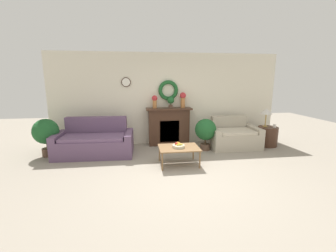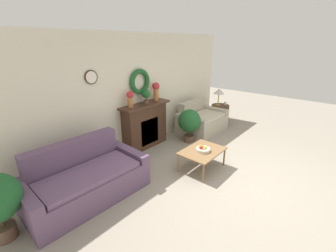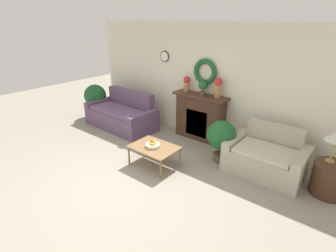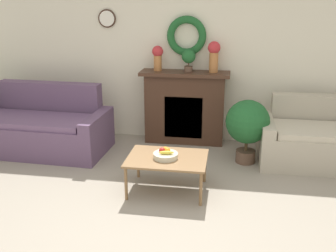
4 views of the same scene
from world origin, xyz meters
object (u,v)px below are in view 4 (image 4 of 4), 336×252
couch_left (42,128)px  potted_plant_on_mantel (189,58)px  coffee_table (167,160)px  fireplace (185,107)px  loveseat_right (311,140)px  fruit_bowl (165,154)px  vase_on_mantel_left (158,56)px  potted_plant_floor_by_loveseat (248,124)px  vase_on_mantel_right (214,54)px

couch_left → potted_plant_on_mantel: potted_plant_on_mantel is taller
couch_left → coffee_table: couch_left is taller
fireplace → loveseat_right: size_ratio=0.95×
couch_left → fruit_bowl: bearing=-24.6°
couch_left → loveseat_right: 3.85m
vase_on_mantel_left → potted_plant_on_mantel: (0.47, -0.02, -0.01)m
fireplace → potted_plant_floor_by_loveseat: 1.15m
loveseat_right → vase_on_mantel_left: 2.50m
loveseat_right → fruit_bowl: (-1.83, -1.19, 0.15)m
fireplace → potted_plant_floor_by_loveseat: (0.93, -0.67, -0.01)m
coffee_table → potted_plant_on_mantel: (0.05, 1.65, 0.94)m
potted_plant_on_mantel → fruit_bowl: bearing=-92.4°
potted_plant_floor_by_loveseat → potted_plant_on_mantel: bearing=143.2°
coffee_table → potted_plant_floor_by_loveseat: potted_plant_floor_by_loveseat is taller
fireplace → potted_plant_floor_by_loveseat: size_ratio=1.52×
fruit_bowl → coffee_table: bearing=44.1°
vase_on_mantel_right → potted_plant_floor_by_loveseat: (0.51, -0.68, -0.82)m
loveseat_right → potted_plant_on_mantel: potted_plant_on_mantel is taller
potted_plant_floor_by_loveseat → vase_on_mantel_left: bearing=153.3°
couch_left → coffee_table: (2.04, -1.00, 0.05)m
fruit_bowl → vase_on_mantel_left: bearing=103.3°
vase_on_mantel_left → potted_plant_on_mantel: bearing=-2.5°
vase_on_mantel_left → potted_plant_floor_by_loveseat: size_ratio=0.42×
potted_plant_floor_by_loveseat → coffee_table: bearing=-133.3°
fireplace → potted_plant_on_mantel: 0.76m
fruit_bowl → fireplace: bearing=89.4°
loveseat_right → fireplace: bearing=164.8°
vase_on_mantel_right → potted_plant_floor_by_loveseat: bearing=-52.9°
coffee_table → vase_on_mantel_right: size_ratio=2.03×
coffee_table → potted_plant_on_mantel: 1.90m
couch_left → vase_on_mantel_right: 2.75m
coffee_table → fruit_bowl: 0.08m
vase_on_mantel_right → potted_plant_on_mantel: size_ratio=1.35×
couch_left → loveseat_right: bearing=4.7°
fireplace → fruit_bowl: size_ratio=4.67×
loveseat_right → coffee_table: bearing=-147.1°
potted_plant_on_mantel → potted_plant_floor_by_loveseat: (0.88, -0.66, -0.76)m
fruit_bowl → potted_plant_on_mantel: bearing=87.6°
potted_plant_on_mantel → potted_plant_floor_by_loveseat: potted_plant_on_mantel is taller
coffee_table → vase_on_mantel_left: vase_on_mantel_left is taller
loveseat_right → fruit_bowl: loveseat_right is taller
fireplace → fruit_bowl: 1.68m
potted_plant_floor_by_loveseat → fruit_bowl: bearing=-133.3°
vase_on_mantel_left → potted_plant_on_mantel: 0.47m
vase_on_mantel_left → coffee_table: bearing=-76.1°
loveseat_right → potted_plant_floor_by_loveseat: bearing=-168.3°
vase_on_mantel_left → potted_plant_on_mantel: vase_on_mantel_left is taller
fruit_bowl → vase_on_mantel_right: size_ratio=0.63×
fireplace → couch_left: size_ratio=0.67×
couch_left → potted_plant_floor_by_loveseat: (2.97, -0.01, 0.23)m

